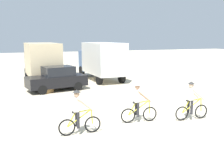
{
  "coord_description": "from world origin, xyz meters",
  "views": [
    {
      "loc": [
        -5.87,
        -9.62,
        3.82
      ],
      "look_at": [
        -0.2,
        4.45,
        1.1
      ],
      "focal_mm": 41.89,
      "sensor_mm": 36.0,
      "label": 1
    }
  ],
  "objects_px": {
    "cyclist_near_camera": "(191,102)",
    "cyclist_cowboy_hat": "(138,104)",
    "box_truck_white_box": "(101,59)",
    "sedan_parked": "(57,78)",
    "box_truck_tan_camper": "(41,60)",
    "cyclist_orange_shirt": "(78,114)",
    "supply_crate": "(47,89)"
  },
  "relations": [
    {
      "from": "cyclist_near_camera",
      "to": "supply_crate",
      "type": "xyz_separation_m",
      "value": [
        -5.37,
        8.64,
        -0.54
      ]
    },
    {
      "from": "box_truck_tan_camper",
      "to": "box_truck_white_box",
      "type": "height_order",
      "value": "same"
    },
    {
      "from": "box_truck_white_box",
      "to": "sedan_parked",
      "type": "relative_size",
      "value": 1.53
    },
    {
      "from": "cyclist_orange_shirt",
      "to": "supply_crate",
      "type": "distance_m",
      "value": 8.53
    },
    {
      "from": "cyclist_near_camera",
      "to": "cyclist_cowboy_hat",
      "type": "bearing_deg",
      "value": 166.48
    },
    {
      "from": "box_truck_white_box",
      "to": "cyclist_orange_shirt",
      "type": "relative_size",
      "value": 3.73
    },
    {
      "from": "sedan_parked",
      "to": "supply_crate",
      "type": "distance_m",
      "value": 1.16
    },
    {
      "from": "box_truck_tan_camper",
      "to": "sedan_parked",
      "type": "bearing_deg",
      "value": -82.46
    },
    {
      "from": "box_truck_white_box",
      "to": "cyclist_cowboy_hat",
      "type": "bearing_deg",
      "value": -101.83
    },
    {
      "from": "cyclist_cowboy_hat",
      "to": "sedan_parked",
      "type": "bearing_deg",
      "value": 103.53
    },
    {
      "from": "box_truck_tan_camper",
      "to": "cyclist_orange_shirt",
      "type": "bearing_deg",
      "value": -91.13
    },
    {
      "from": "cyclist_orange_shirt",
      "to": "supply_crate",
      "type": "height_order",
      "value": "cyclist_orange_shirt"
    },
    {
      "from": "box_truck_white_box",
      "to": "box_truck_tan_camper",
      "type": "bearing_deg",
      "value": 172.33
    },
    {
      "from": "box_truck_tan_camper",
      "to": "cyclist_orange_shirt",
      "type": "height_order",
      "value": "box_truck_tan_camper"
    },
    {
      "from": "box_truck_white_box",
      "to": "sedan_parked",
      "type": "bearing_deg",
      "value": -142.9
    },
    {
      "from": "box_truck_tan_camper",
      "to": "box_truck_white_box",
      "type": "relative_size",
      "value": 1.0
    },
    {
      "from": "supply_crate",
      "to": "cyclist_cowboy_hat",
      "type": "bearing_deg",
      "value": -70.2
    },
    {
      "from": "box_truck_tan_camper",
      "to": "cyclist_cowboy_hat",
      "type": "bearing_deg",
      "value": -78.4
    },
    {
      "from": "box_truck_tan_camper",
      "to": "cyclist_near_camera",
      "type": "xyz_separation_m",
      "value": [
        5.09,
        -13.39,
        -1.03
      ]
    },
    {
      "from": "box_truck_white_box",
      "to": "cyclist_cowboy_hat",
      "type": "relative_size",
      "value": 3.73
    },
    {
      "from": "sedan_parked",
      "to": "box_truck_tan_camper",
      "type": "bearing_deg",
      "value": 97.54
    },
    {
      "from": "cyclist_orange_shirt",
      "to": "cyclist_cowboy_hat",
      "type": "bearing_deg",
      "value": 9.17
    },
    {
      "from": "box_truck_white_box",
      "to": "sedan_parked",
      "type": "height_order",
      "value": "box_truck_white_box"
    },
    {
      "from": "cyclist_cowboy_hat",
      "to": "box_truck_tan_camper",
      "type": "bearing_deg",
      "value": 101.6
    },
    {
      "from": "box_truck_white_box",
      "to": "sedan_parked",
      "type": "xyz_separation_m",
      "value": [
        -4.61,
        -3.49,
        -0.99
      ]
    },
    {
      "from": "sedan_parked",
      "to": "cyclist_near_camera",
      "type": "distance_m",
      "value": 10.27
    },
    {
      "from": "cyclist_orange_shirt",
      "to": "cyclist_near_camera",
      "type": "height_order",
      "value": "same"
    },
    {
      "from": "box_truck_tan_camper",
      "to": "cyclist_cowboy_hat",
      "type": "distance_m",
      "value": 13.11
    },
    {
      "from": "box_truck_tan_camper",
      "to": "cyclist_near_camera",
      "type": "height_order",
      "value": "box_truck_tan_camper"
    },
    {
      "from": "sedan_parked",
      "to": "supply_crate",
      "type": "height_order",
      "value": "sedan_parked"
    },
    {
      "from": "cyclist_orange_shirt",
      "to": "box_truck_tan_camper",
      "type": "bearing_deg",
      "value": 88.87
    },
    {
      "from": "cyclist_cowboy_hat",
      "to": "cyclist_near_camera",
      "type": "xyz_separation_m",
      "value": [
        2.47,
        -0.59,
        0.0
      ]
    }
  ]
}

